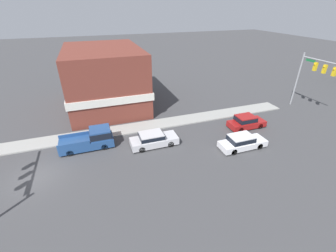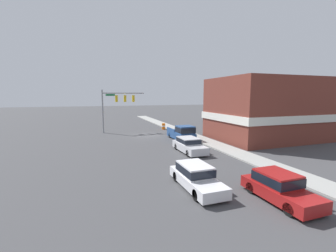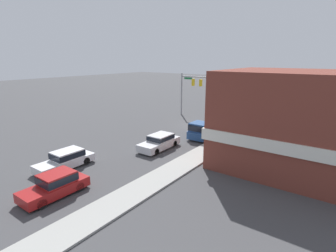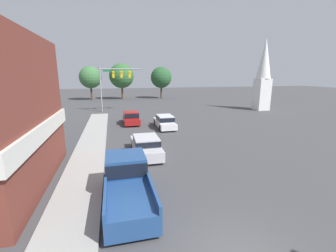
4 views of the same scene
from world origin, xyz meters
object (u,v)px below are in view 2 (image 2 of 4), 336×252
object	(u,v)px
car_oncoming	(196,176)
pickup_truck_parked	(182,133)
car_lead	(189,145)
construction_barrel	(164,126)
car_second_ahead	(279,186)

from	to	relation	value
car_oncoming	pickup_truck_parked	distance (m)	15.25
car_lead	pickup_truck_parked	world-z (taller)	pickup_truck_parked
pickup_truck_parked	construction_barrel	xyz separation A→B (m)	(-0.63, -9.70, -0.42)
car_lead	pickup_truck_parked	size ratio (longest dim) A/B	0.93
car_second_ahead	construction_barrel	world-z (taller)	car_second_ahead
car_second_ahead	pickup_truck_parked	distance (m)	17.49
car_second_ahead	car_oncoming	bearing A→B (deg)	-41.00
car_second_ahead	construction_barrel	bearing A→B (deg)	-94.85
car_second_ahead	construction_barrel	distance (m)	27.21
car_lead	car_oncoming	distance (m)	9.04
car_oncoming	car_lead	bearing A→B (deg)	67.88
car_oncoming	construction_barrel	world-z (taller)	car_oncoming
car_lead	construction_barrel	size ratio (longest dim) A/B	4.59
car_second_ahead	construction_barrel	xyz separation A→B (m)	(-2.30, -27.11, -0.26)
pickup_truck_parked	construction_barrel	size ratio (longest dim) A/B	4.95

